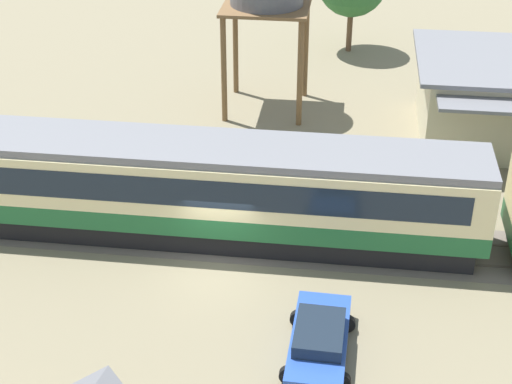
% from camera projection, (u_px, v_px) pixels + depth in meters
% --- Properties ---
extents(ground_plane, '(600.00, 600.00, 0.00)m').
position_uv_depth(ground_plane, '(218.00, 265.00, 28.94)').
color(ground_plane, '#7A7056').
extents(passenger_train, '(64.30, 3.22, 3.98)m').
position_uv_depth(passenger_train, '(214.00, 187.00, 29.55)').
color(passenger_train, '#1E6033').
rests_on(passenger_train, ground_plane).
extents(railway_track, '(121.46, 3.60, 0.04)m').
position_uv_depth(railway_track, '(186.00, 233.00, 30.78)').
color(railway_track, '#665B51').
rests_on(railway_track, ground_plane).
extents(parked_car_blue, '(2.24, 4.37, 1.27)m').
position_uv_depth(parked_car_blue, '(319.00, 341.00, 24.36)').
color(parked_car_blue, '#284CA8').
rests_on(parked_car_blue, ground_plane).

